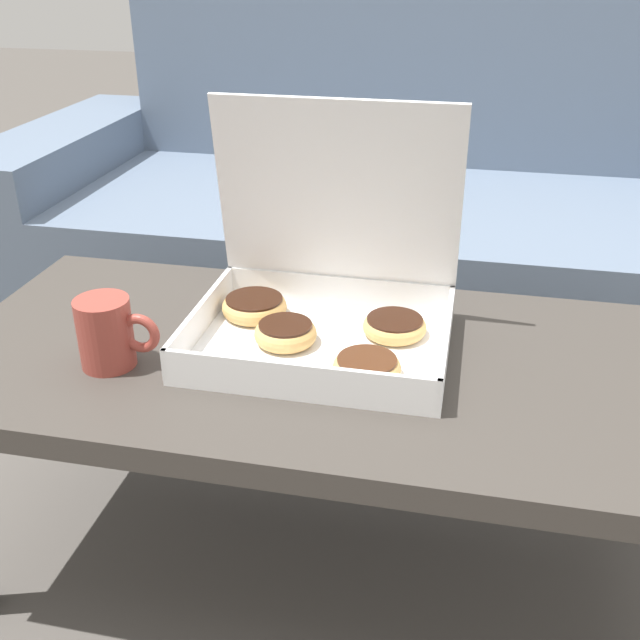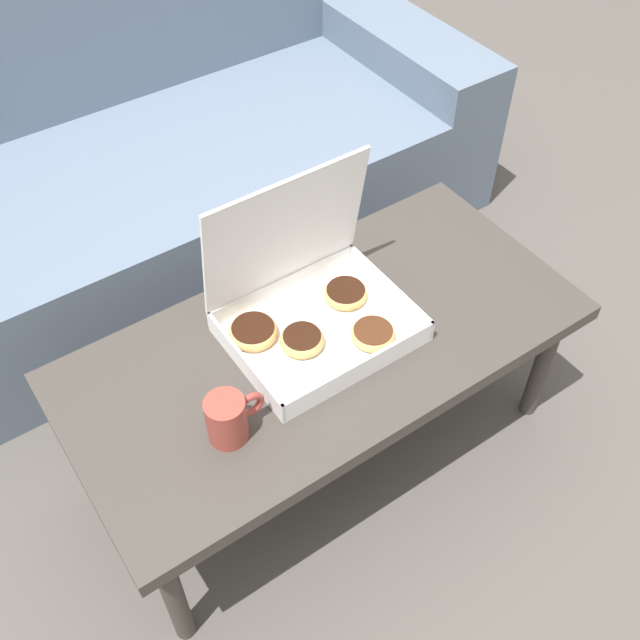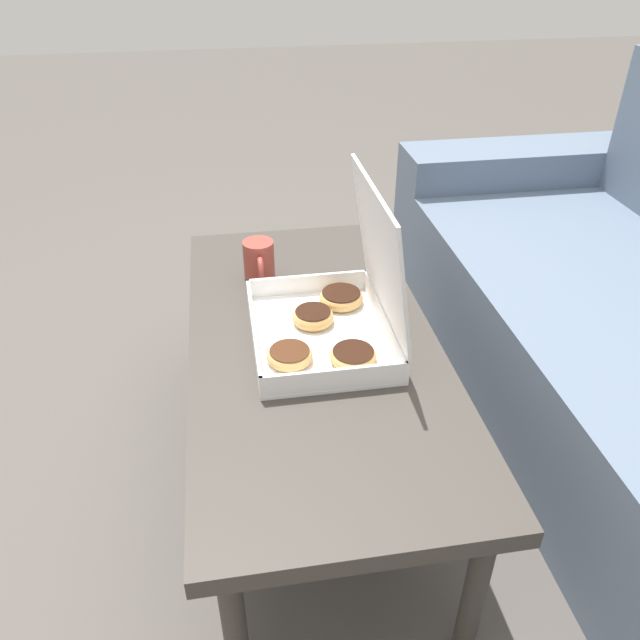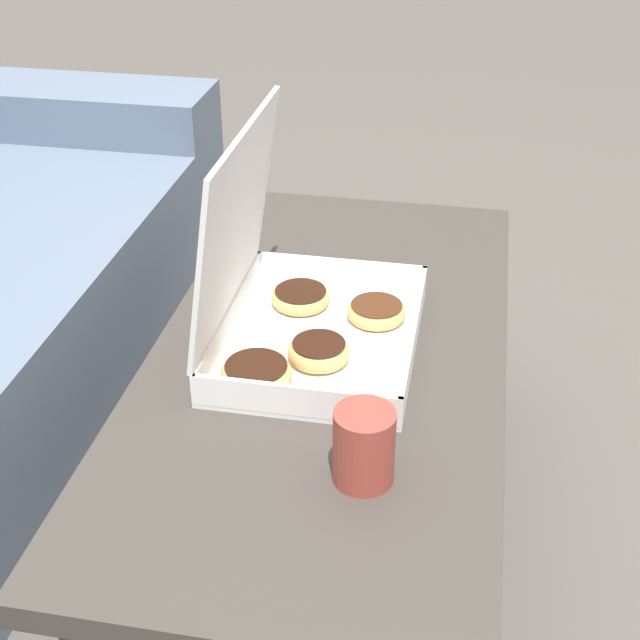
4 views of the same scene
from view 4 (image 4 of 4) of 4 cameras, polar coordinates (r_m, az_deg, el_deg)
The scene contains 4 objects.
ground_plane at distance 1.75m, azimuth -3.89°, elevation -13.07°, with size 12.00×12.00×0.00m, color #514C47.
coffee_table at distance 1.47m, azimuth 0.62°, elevation -3.08°, with size 1.17×0.57×0.43m.
pastry_box at distance 1.42m, azimuth -1.45°, elevation 0.58°, with size 0.40×0.31×0.36m.
coffee_mug at distance 1.17m, azimuth 2.85°, elevation -7.93°, with size 0.13×0.08×0.11m.
Camera 4 is at (-1.19, -0.34, 1.23)m, focal length 50.00 mm.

